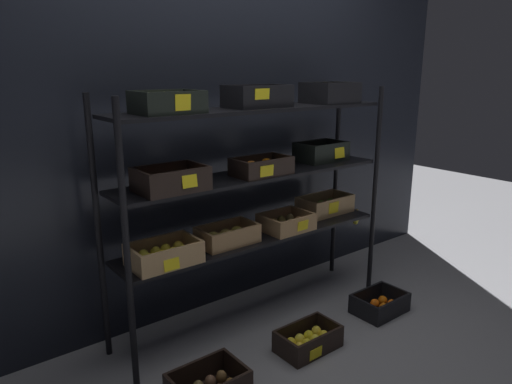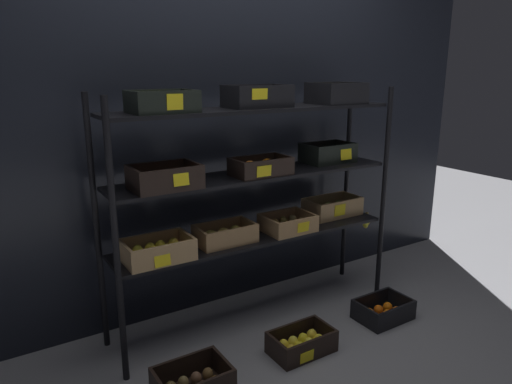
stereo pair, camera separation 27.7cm
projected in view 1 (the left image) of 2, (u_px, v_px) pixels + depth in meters
ground_plane at (256, 316)px, 2.98m from camera, size 10.00×10.00×0.00m
storefront_wall at (219, 110)px, 2.95m from camera, size 4.18×0.12×2.53m
display_rack at (257, 176)px, 2.74m from camera, size 1.90×0.39×1.44m
crate_ground_lemon at (308, 341)px, 2.62m from camera, size 0.35×0.22×0.13m
crate_ground_tangerine at (379, 305)px, 3.02m from camera, size 0.34×0.24×0.13m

